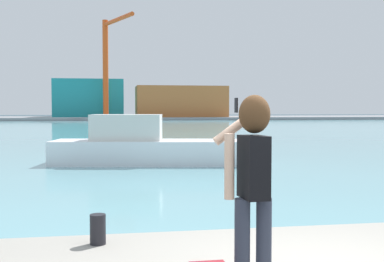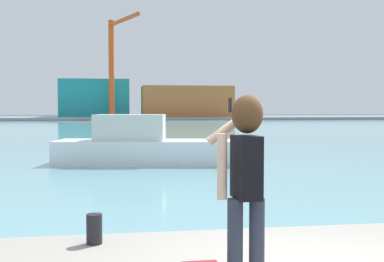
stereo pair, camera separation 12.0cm
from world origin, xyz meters
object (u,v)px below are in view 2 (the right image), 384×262
at_px(warehouse_left, 95,99).
at_px(warehouse_right, 186,102).
at_px(boat_moored, 149,147).
at_px(person_photographer, 245,171).
at_px(port_crane, 114,57).
at_px(harbor_bollard, 94,229).

height_order(warehouse_left, warehouse_right, warehouse_left).
distance_m(boat_moored, warehouse_left, 79.16).
relative_size(person_photographer, port_crane, 0.10).
distance_m(harbor_bollard, warehouse_left, 92.11).
xyz_separation_m(boat_moored, warehouse_right, (12.04, 74.19, 2.78)).
bearing_deg(harbor_bollard, person_photographer, -50.23).
bearing_deg(port_crane, person_photographer, -88.91).
height_order(harbor_bollard, warehouse_right, warehouse_right).
height_order(person_photographer, boat_moored, person_photographer).
distance_m(person_photographer, warehouse_left, 93.83).
bearing_deg(warehouse_left, port_crane, -68.89).
bearing_deg(person_photographer, boat_moored, -4.26).
relative_size(harbor_bollard, port_crane, 0.02).
height_order(person_photographer, warehouse_right, warehouse_right).
height_order(person_photographer, warehouse_left, warehouse_left).
bearing_deg(harbor_bollard, boat_moored, 83.46).
bearing_deg(warehouse_left, person_photographer, -86.71).
distance_m(person_photographer, boat_moored, 14.78).
relative_size(warehouse_left, warehouse_right, 0.76).
xyz_separation_m(harbor_bollard, warehouse_right, (13.54, 87.26, 2.73)).
distance_m(warehouse_right, port_crane, 16.59).
bearing_deg(warehouse_left, harbor_bollard, -87.52).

